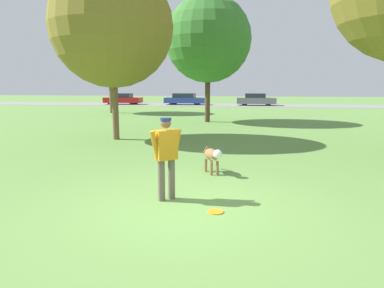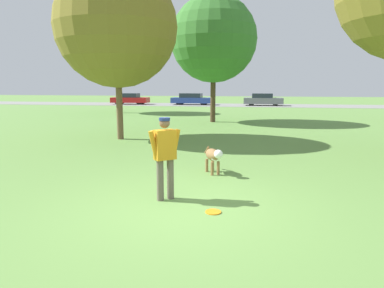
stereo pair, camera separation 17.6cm
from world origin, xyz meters
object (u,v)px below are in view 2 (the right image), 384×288
Objects in this scene: person at (165,152)px; frisbee at (213,212)px; dog at (213,156)px; parked_car_red at (130,99)px; tree_far_left at (116,52)px; tree_near_left at (117,26)px; tree_mid_center at (214,39)px; parked_car_blue at (192,99)px; parked_car_grey at (263,100)px.

person is 1.42m from frisbee.
person is 5.71× the size of frisbee.
parked_car_red reaches higher than dog.
person reaches higher than parked_car_red.
dog is 20.05m from tree_far_left.
dog is 7.51m from tree_near_left.
person is 14.41m from tree_mid_center.
tree_mid_center is at bearing 96.64° from frisbee.
person is 0.35× the size of parked_car_blue.
tree_mid_center is at bearing 54.26° from person.
dog is 3.44× the size of frisbee.
tree_near_left reaches higher than parked_car_grey.
parked_car_blue is at bearing 100.70° from frisbee.
person is 0.23× the size of tree_near_left.
parked_car_blue is (-4.26, 17.00, -4.08)m from tree_mid_center.
dog is 12.65m from tree_mid_center.
parked_car_red is (-11.92, 30.55, -0.31)m from person.
person is 0.22× the size of tree_mid_center.
tree_near_left is at bearing -166.30° from dog.
tree_far_left reaches higher than tree_near_left.
tree_mid_center is 1.76× the size of parked_car_grey.
tree_far_left is 1.66× the size of parked_car_grey.
parked_car_red is 6.97m from parked_car_blue.
dog is at bearing -76.88° from parked_car_blue.
tree_mid_center is 1.58× the size of parked_car_blue.
parked_car_blue is at bearing 93.21° from tree_near_left.
parked_car_grey is (11.37, 11.38, -3.96)m from tree_far_left.
tree_far_left is 12.39m from parked_car_red.
person reaches higher than parked_car_blue.
tree_mid_center is (-1.38, 11.84, 4.24)m from dog.
parked_car_grey is (2.65, 30.65, -0.29)m from person.
parked_car_grey reaches higher than dog.
person reaches higher than frisbee.
dog is 2.62m from frisbee.
parked_car_grey is at bearing 86.92° from frisbee.
person is 0.23× the size of tree_far_left.
parked_car_red is at bearing -178.03° from parked_car_grey.
parked_car_grey is at bearing 46.40° from person.
tree_near_left is at bearing -112.38° from tree_mid_center.
frisbee is 31.21m from parked_car_grey.
person is at bearing -87.09° from tree_mid_center.
tree_far_left reaches higher than parked_car_blue.
tree_far_left reaches higher than person.
dog is 0.14× the size of tree_near_left.
frisbee is 9.68m from tree_near_left.
frisbee is (0.29, -2.56, -0.44)m from dog.
dog is at bearing -61.37° from tree_far_left.
dog is 28.67m from parked_car_grey.
parked_car_grey is (14.57, 0.09, 0.02)m from parked_car_red.
tree_near_left is 7.64m from tree_mid_center.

